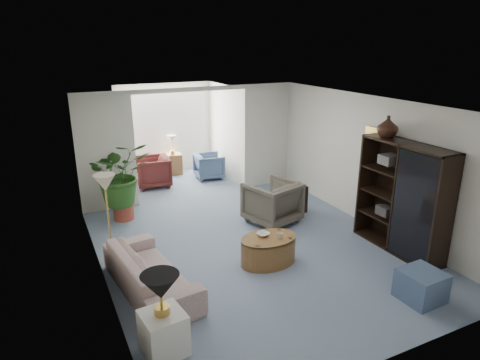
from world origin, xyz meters
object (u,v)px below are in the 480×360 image
coffee_table (268,250)px  framed_picture (377,141)px  cabinet_urn (388,126)px  sofa (150,271)px  floor_lamp (105,183)px  sunroom_table (173,164)px  coffee_cup (280,236)px  end_table (164,333)px  wingback_chair (272,202)px  coffee_bowl (263,234)px  table_lamp (160,287)px  sunroom_chair_blue (209,166)px  sunroom_chair_maroon (153,172)px  plant_pot (124,212)px  ottoman (421,286)px  side_table_dark (293,198)px  entertainment_cabinet (402,198)px

coffee_table → framed_picture: bearing=8.7°
framed_picture → cabinet_urn: size_ratio=1.36×
sofa → floor_lamp: (-0.31, 1.44, 0.95)m
coffee_table → sunroom_table: size_ratio=1.71×
framed_picture → coffee_cup: 2.66m
end_table → floor_lamp: 2.96m
sofa → wingback_chair: bearing=-71.3°
coffee_bowl → cabinet_urn: 2.80m
table_lamp → floor_lamp: size_ratio=1.22×
coffee_table → coffee_bowl: size_ratio=4.73×
wingback_chair → coffee_cup: bearing=48.2°
coffee_table → sunroom_chair_blue: 4.66m
sofa → coffee_bowl: (1.87, 0.04, 0.18)m
table_lamp → sunroom_table: size_ratio=0.79×
end_table → sunroom_table: sunroom_table is taller
coffee_cup → wingback_chair: (0.72, 1.49, -0.07)m
coffee_table → wingback_chair: 1.65m
floor_lamp → framed_picture: bearing=-13.5°
sofa → sunroom_chair_maroon: (1.25, 4.53, 0.08)m
floor_lamp → sunroom_chair_maroon: floor_lamp is taller
wingback_chair → sunroom_table: size_ratio=1.67×
sofa → sunroom_chair_blue: 5.30m
sunroom_chair_blue → sunroom_table: bearing=51.2°
wingback_chair → plant_pot: 3.01m
coffee_cup → sunroom_table: 5.44m
coffee_table → ottoman: (1.40, -1.83, -0.01)m
sunroom_table → framed_picture: bearing=-64.2°
side_table_dark → cabinet_urn: cabinet_urn is taller
floor_lamp → coffee_table: 2.88m
sunroom_chair_maroon → wingback_chair: bearing=31.8°
cabinet_urn → sunroom_chair_blue: bearing=106.9°
floor_lamp → coffee_table: size_ratio=0.38×
entertainment_cabinet → coffee_table: bearing=166.0°
coffee_cup → side_table_dark: size_ratio=0.16×
table_lamp → sunroom_table: table_lamp is taller
side_table_dark → ottoman: (-0.17, -3.52, -0.07)m
coffee_bowl → ottoman: bearing=-53.2°
end_table → ottoman: 3.56m
entertainment_cabinet → cabinet_urn: bearing=90.0°
cabinet_urn → ottoman: bearing=-115.5°
entertainment_cabinet → sunroom_chair_blue: 5.38m
wingback_chair → plant_pot: size_ratio=2.32×
framed_picture → sunroom_chair_blue: bearing=111.3°
side_table_dark → sunroom_chair_blue: bearing=104.3°
table_lamp → entertainment_cabinet: 4.43m
entertainment_cabinet → plant_pot: 5.30m
end_table → sunroom_chair_maroon: size_ratio=0.63×
end_table → plant_pot: end_table is taller
wingback_chair → sunroom_chair_maroon: bearing=-80.4°
wingback_chair → end_table: bearing=25.7°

